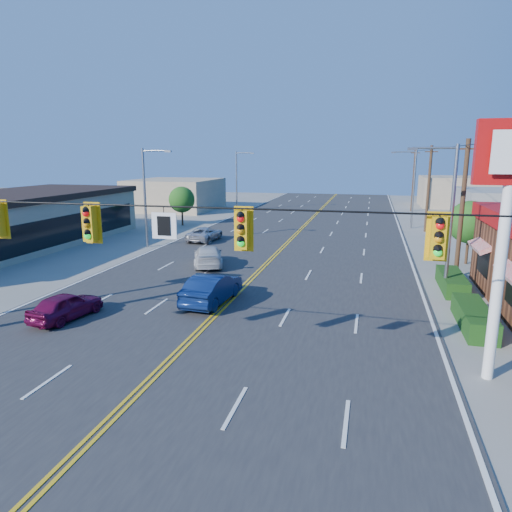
% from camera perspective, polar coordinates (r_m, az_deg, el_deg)
% --- Properties ---
extents(ground, '(160.00, 160.00, 0.00)m').
position_cam_1_polar(ground, '(15.51, -14.68, -16.49)').
color(ground, gray).
rests_on(ground, ground).
extents(road, '(20.00, 120.00, 0.06)m').
position_cam_1_polar(road, '(33.33, 1.98, -0.37)').
color(road, '#2D2D30').
rests_on(road, ground).
extents(signal_span, '(24.32, 0.34, 9.00)m').
position_cam_1_polar(signal_span, '(13.92, -16.21, 1.55)').
color(signal_span, '#47301E').
rests_on(signal_span, ground).
extents(kfc_pylon, '(2.20, 0.36, 8.50)m').
position_cam_1_polar(kfc_pylon, '(16.36, 28.96, 6.15)').
color(kfc_pylon, white).
rests_on(kfc_pylon, ground).
extents(streetlight_se, '(2.55, 0.25, 8.00)m').
position_cam_1_polar(streetlight_se, '(26.23, 22.83, 5.14)').
color(streetlight_se, gray).
rests_on(streetlight_se, ground).
extents(streetlight_ne, '(2.55, 0.25, 8.00)m').
position_cam_1_polar(streetlight_ne, '(50.01, 18.92, 8.44)').
color(streetlight_ne, gray).
rests_on(streetlight_ne, ground).
extents(streetlight_sw, '(2.55, 0.25, 8.00)m').
position_cam_1_polar(streetlight_sw, '(38.23, -13.47, 7.74)').
color(streetlight_sw, gray).
rests_on(streetlight_sw, ground).
extents(streetlight_nw, '(2.55, 0.25, 8.00)m').
position_cam_1_polar(streetlight_nw, '(62.40, -2.26, 9.74)').
color(streetlight_nw, gray).
rests_on(streetlight_nw, ground).
extents(utility_pole_near, '(0.28, 0.28, 8.40)m').
position_cam_1_polar(utility_pole_near, '(30.42, 24.34, 5.28)').
color(utility_pole_near, '#47301E').
rests_on(utility_pole_near, ground).
extents(utility_pole_mid, '(0.28, 0.28, 8.40)m').
position_cam_1_polar(utility_pole_mid, '(48.18, 20.75, 7.80)').
color(utility_pole_mid, '#47301E').
rests_on(utility_pole_mid, ground).
extents(utility_pole_far, '(0.28, 0.28, 8.40)m').
position_cam_1_polar(utility_pole_far, '(66.07, 19.08, 8.95)').
color(utility_pole_far, '#47301E').
rests_on(utility_pole_far, ground).
extents(tree_kfc_rear, '(2.94, 2.94, 4.41)m').
position_cam_1_polar(tree_kfc_rear, '(34.71, 25.17, 3.84)').
color(tree_kfc_rear, '#47301E').
rests_on(tree_kfc_rear, ground).
extents(tree_west, '(2.80, 2.80, 4.20)m').
position_cam_1_polar(tree_west, '(50.12, -9.26, 6.97)').
color(tree_west, '#47301E').
rests_on(tree_west, ground).
extents(bld_west_far, '(11.00, 12.00, 4.20)m').
position_cam_1_polar(bld_west_far, '(65.75, -10.03, 7.59)').
color(bld_west_far, tan).
rests_on(bld_west_far, ground).
extents(bld_east_far, '(10.00, 10.00, 4.40)m').
position_cam_1_polar(bld_east_far, '(74.95, 23.72, 7.38)').
color(bld_east_far, tan).
rests_on(bld_east_far, ground).
extents(car_magenta, '(2.05, 3.84, 1.24)m').
position_cam_1_polar(car_magenta, '(22.75, -22.64, -5.90)').
color(car_magenta, maroon).
rests_on(car_magenta, ground).
extents(car_blue, '(1.94, 4.69, 1.51)m').
position_cam_1_polar(car_blue, '(23.35, -5.49, -4.17)').
color(car_blue, '#0D1F4E').
rests_on(car_blue, ground).
extents(car_white, '(3.40, 5.01, 1.35)m').
position_cam_1_polar(car_white, '(31.28, -6.01, -0.07)').
color(car_white, silver).
rests_on(car_white, ground).
extents(car_silver, '(2.29, 4.54, 1.23)m').
position_cam_1_polar(car_silver, '(40.47, -6.42, 2.68)').
color(car_silver, '#BCBCC2').
rests_on(car_silver, ground).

